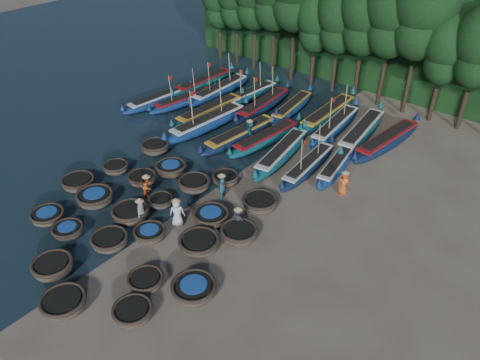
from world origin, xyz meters
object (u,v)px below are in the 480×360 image
Objects in this scene: coracle_10 at (78,182)px; long_boat_9 at (204,83)px; coracle_8 at (146,281)px; coracle_24 at (260,203)px; fisherman_3 at (238,218)px; long_boat_6 at (282,153)px; fisherman_4 at (141,211)px; long_boat_15 at (335,126)px; coracle_21 at (171,168)px; fisherman_0 at (177,212)px; fisherman_6 at (344,182)px; long_boat_7 at (308,165)px; long_boat_17 at (387,141)px; coracle_4 at (133,312)px; coracle_17 at (161,201)px; long_boat_2 at (210,111)px; long_boat_10 at (220,90)px; long_boat_13 at (292,107)px; coracle_9 at (194,289)px; long_boat_1 at (184,101)px; coracle_22 at (194,184)px; coracle_13 at (150,233)px; long_boat_0 at (159,100)px; coracle_3 at (64,303)px; coracle_16 at (142,178)px; long_boat_14 at (328,114)px; coracle_15 at (116,168)px; coracle_5 at (48,216)px; fisherman_2 at (147,186)px; long_boat_12 at (263,105)px; coracle_18 at (211,216)px; long_boat_11 at (251,94)px; coracle_7 at (110,240)px; coracle_14 at (199,243)px; fisherman_1 at (222,185)px; coracle_11 at (95,197)px; long_boat_16 at (361,132)px; coracle_23 at (225,178)px; long_boat_8 at (337,164)px; long_boat_5 at (266,138)px; coracle_6 at (68,230)px; fisherman_5 at (250,131)px; long_boat_3 at (208,123)px.

long_boat_9 is (-4.79, 17.00, 0.14)m from coracle_10.
coracle_8 is 0.83× the size of coracle_24.
long_boat_6 is at bearing -88.06° from fisherman_3.
fisherman_4 is at bearing 141.38° from coracle_8.
coracle_21 is at bearing -120.11° from long_boat_15.
fisherman_0 is 1.07× the size of fisherman_6.
long_boat_7 reaches higher than fisherman_3.
coracle_4 is at bearing -89.11° from long_boat_17.
coracle_17 is at bearing -54.53° from long_boat_9.
fisherman_3 is (-2.53, -14.19, 0.21)m from long_boat_17.
coracle_24 is (-0.52, 10.33, 0.07)m from coracle_4.
long_boat_10 reaches higher than long_boat_2.
long_boat_13 reaches higher than coracle_8.
coracle_9 is 21.68m from long_boat_1.
coracle_13 is at bearing -74.47° from coracle_22.
coracle_10 is at bearing -60.91° from long_boat_0.
coracle_16 is (-5.22, 9.29, -0.00)m from coracle_3.
long_boat_14 reaches higher than coracle_17.
coracle_24 is at bearing 16.93° from coracle_15.
coracle_5 is 1.18× the size of fisherman_2.
coracle_10 is (-1.58, 3.19, 0.01)m from coracle_5.
coracle_10 is (-8.07, 6.34, 0.00)m from coracle_3.
long_boat_2 reaches higher than coracle_5.
long_boat_12 is (-0.40, 13.72, 0.16)m from coracle_16.
coracle_3 is 24.57m from long_boat_13.
coracle_5 is 9.65m from coracle_18.
coracle_7 is at bearing -68.72° from long_boat_11.
coracle_18 is at bearing 124.12° from coracle_9.
fisherman_2 reaches higher than long_boat_14.
coracle_14 is at bearing 125.95° from fisherman_0.
coracle_11 is at bearing -74.13° from fisherman_1.
long_boat_12 is (5.93, 3.54, 0.07)m from long_boat_1.
fisherman_3 is at bearing -79.82° from long_boat_14.
long_boat_16 reaches higher than coracle_3.
coracle_23 is 11.22m from long_boat_12.
long_boat_17 is (6.16, 11.14, 0.18)m from coracle_23.
fisherman_0 is (0.36, 1.84, 0.58)m from coracle_13.
long_boat_12 reaches higher than fisherman_0.
coracle_17 is at bearing -130.83° from long_boat_8.
long_boat_9 reaches higher than coracle_7.
coracle_22 is at bearing -84.60° from long_boat_5.
coracle_6 is at bearing -132.20° from coracle_18.
long_boat_1 is 15.29m from long_boat_16.
fisherman_2 reaches higher than coracle_14.
coracle_4 is 11.11m from coracle_16.
long_boat_16 is (1.17, 20.56, 0.23)m from coracle_8.
fisherman_5 is at bearing 115.40° from coracle_18.
long_boat_3 reaches higher than coracle_17.
coracle_8 is at bearing -60.14° from long_boat_11.
long_boat_0 is 4.19× the size of fisherman_2.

